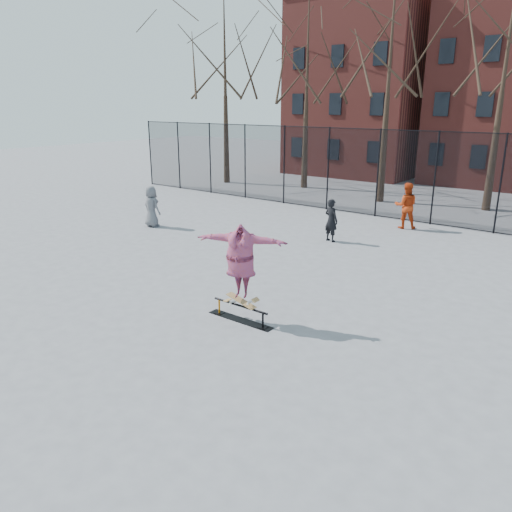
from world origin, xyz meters
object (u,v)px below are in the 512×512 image
Objects in this scene: bystander_red at (406,206)px; skateboard at (241,303)px; skate_rail at (240,314)px; bystander_black at (331,220)px; skater at (241,266)px; bystander_grey at (151,206)px.

skateboard is at bearing 64.99° from bystander_red.
skate_rail is 0.30m from skateboard.
bystander_black is 4.02m from bystander_red.
bystander_red is (1.45, 3.75, 0.14)m from bystander_black.
skater reaches higher than bystander_grey.
bystander_grey reaches higher than skateboard.
skater is at bearing 0.00° from skate_rail.
bystander_black is at bearing -158.41° from bystander_grey.
skate_rail is 2.09× the size of skateboard.
skateboard is (0.03, 0.00, 0.30)m from skate_rail.
bystander_red is at bearing 69.25° from skater.
skate_rail is at bearing 152.53° from bystander_grey.
skateboard is 0.54× the size of bystander_black.
skater is 1.14× the size of bystander_red.
skate_rail is 1.13× the size of bystander_black.
skater reaches higher than skateboard.
bystander_black reaches higher than skate_rail.
skate_rail is 11.54m from bystander_red.
skateboard is 0.95m from skater.
bystander_red is (-0.48, 11.50, -0.45)m from skater.
skateboard is at bearing -113.12° from skater.
bystander_grey is 0.90× the size of bystander_red.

